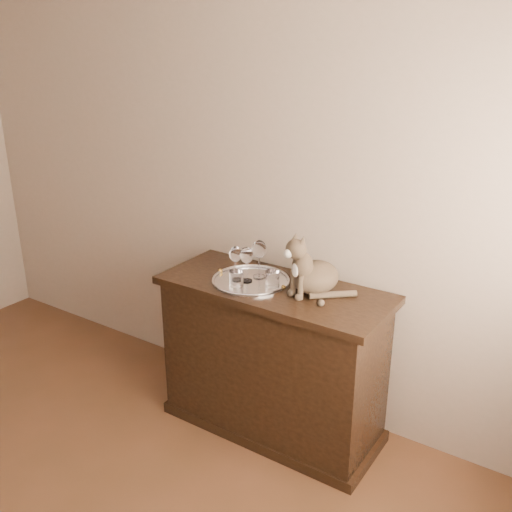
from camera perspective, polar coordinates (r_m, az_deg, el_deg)
The scene contains 9 objects.
wall_back at distance 3.31m, azimuth -4.18°, elevation 9.13°, with size 4.00×0.10×2.70m, color tan.
sideboard at distance 3.08m, azimuth 1.71°, elevation -10.27°, with size 1.20×0.50×0.85m, color black, non-canonical shape.
tray at distance 2.93m, azimuth -0.52°, elevation -2.54°, with size 0.40×0.40×0.01m, color silver.
wine_glass_b at distance 2.93m, azimuth 0.31°, elevation -0.28°, with size 0.08×0.08×0.20m, color silver, non-canonical shape.
wine_glass_c at distance 2.93m, azimuth -2.06°, elevation -0.65°, with size 0.07×0.07×0.17m, color white, non-canonical shape.
wine_glass_d at distance 2.89m, azimuth -0.94°, elevation -0.81°, with size 0.07×0.07×0.19m, color white, non-canonical shape.
tumbler_b at distance 2.85m, azimuth -1.99°, elevation -2.27°, with size 0.07×0.07×0.08m, color white.
tumbler_c at distance 2.85m, azimuth 1.65°, elevation -2.28°, with size 0.07×0.07×0.08m, color white.
cat at distance 2.77m, azimuth 6.01°, elevation -0.58°, with size 0.32×0.30×0.32m, color #473B2A, non-canonical shape.
Camera 1 is at (1.99, -0.31, 2.01)m, focal length 40.00 mm.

